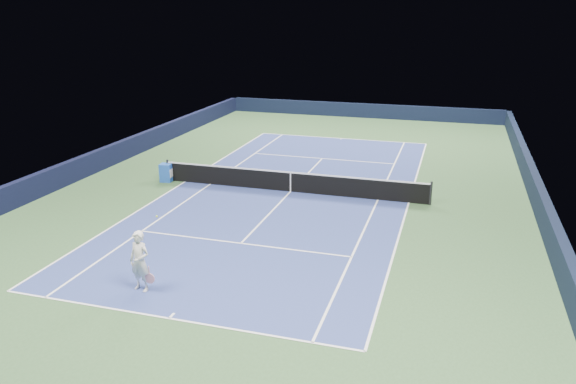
# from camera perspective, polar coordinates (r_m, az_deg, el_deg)

# --- Properties ---
(ground) EXTENTS (40.00, 40.00, 0.00)m
(ground) POSITION_cam_1_polar(r_m,az_deg,el_deg) (26.42, 0.26, 0.03)
(ground) COLOR #2F502C
(ground) RESTS_ON ground
(wall_far) EXTENTS (22.00, 0.35, 1.10)m
(wall_far) POSITION_cam_1_polar(r_m,az_deg,el_deg) (45.13, 7.53, 8.21)
(wall_far) COLOR black
(wall_far) RESTS_ON ground
(wall_right) EXTENTS (0.35, 40.00, 1.10)m
(wall_right) POSITION_cam_1_polar(r_m,az_deg,el_deg) (25.53, 24.25, -0.98)
(wall_right) COLOR black
(wall_right) RESTS_ON ground
(wall_left) EXTENTS (0.35, 40.00, 1.10)m
(wall_left) POSITION_cam_1_polar(r_m,az_deg,el_deg) (31.00, -19.32, 2.79)
(wall_left) COLOR black
(wall_left) RESTS_ON ground
(court_surface) EXTENTS (10.97, 23.77, 0.01)m
(court_surface) POSITION_cam_1_polar(r_m,az_deg,el_deg) (26.42, 0.26, 0.04)
(court_surface) COLOR navy
(court_surface) RESTS_ON ground
(baseline_far) EXTENTS (10.97, 0.08, 0.00)m
(baseline_far) POSITION_cam_1_polar(r_m,az_deg,el_deg) (37.56, 5.46, 5.45)
(baseline_far) COLOR white
(baseline_far) RESTS_ON ground
(baseline_near) EXTENTS (10.97, 0.08, 0.00)m
(baseline_near) POSITION_cam_1_polar(r_m,az_deg,el_deg) (16.33, -11.99, -12.45)
(baseline_near) COLOR white
(baseline_near) RESTS_ON ground
(sideline_doubles_right) EXTENTS (0.08, 23.77, 0.00)m
(sideline_doubles_right) POSITION_cam_1_polar(r_m,az_deg,el_deg) (25.48, 12.17, -1.06)
(sideline_doubles_right) COLOR white
(sideline_doubles_right) RESTS_ON ground
(sideline_doubles_left) EXTENTS (0.08, 23.77, 0.00)m
(sideline_doubles_left) POSITION_cam_1_polar(r_m,az_deg,el_deg) (28.39, -10.41, 1.04)
(sideline_doubles_left) COLOR white
(sideline_doubles_left) RESTS_ON ground
(sideline_singles_right) EXTENTS (0.08, 23.77, 0.00)m
(sideline_singles_right) POSITION_cam_1_polar(r_m,az_deg,el_deg) (25.61, 9.12, -0.78)
(sideline_singles_right) COLOR white
(sideline_singles_right) RESTS_ON ground
(sideline_singles_left) EXTENTS (0.08, 23.77, 0.00)m
(sideline_singles_left) POSITION_cam_1_polar(r_m,az_deg,el_deg) (27.81, -7.89, 0.81)
(sideline_singles_left) COLOR white
(sideline_singles_left) RESTS_ON ground
(service_line_far) EXTENTS (8.23, 0.08, 0.00)m
(service_line_far) POSITION_cam_1_polar(r_m,az_deg,el_deg) (32.35, 3.50, 3.42)
(service_line_far) COLOR white
(service_line_far) RESTS_ON ground
(service_line_near) EXTENTS (8.23, 0.08, 0.00)m
(service_line_near) POSITION_cam_1_polar(r_m,az_deg,el_deg) (20.75, -4.80, -5.21)
(service_line_near) COLOR white
(service_line_near) RESTS_ON ground
(center_service_line) EXTENTS (0.08, 12.80, 0.00)m
(center_service_line) POSITION_cam_1_polar(r_m,az_deg,el_deg) (26.41, 0.26, 0.05)
(center_service_line) COLOR white
(center_service_line) RESTS_ON ground
(center_mark_far) EXTENTS (0.08, 0.30, 0.00)m
(center_mark_far) POSITION_cam_1_polar(r_m,az_deg,el_deg) (37.42, 5.41, 5.40)
(center_mark_far) COLOR white
(center_mark_far) RESTS_ON ground
(center_mark_near) EXTENTS (0.08, 0.30, 0.00)m
(center_mark_near) POSITION_cam_1_polar(r_m,az_deg,el_deg) (16.45, -11.74, -12.20)
(center_mark_near) COLOR white
(center_mark_near) RESTS_ON ground
(tennis_net) EXTENTS (12.90, 0.10, 1.07)m
(tennis_net) POSITION_cam_1_polar(r_m,az_deg,el_deg) (26.26, 0.26, 1.08)
(tennis_net) COLOR black
(tennis_net) RESTS_ON ground
(sponsor_cube) EXTENTS (0.63, 0.56, 0.90)m
(sponsor_cube) POSITION_cam_1_polar(r_m,az_deg,el_deg) (28.52, -12.27, 1.93)
(sponsor_cube) COLOR blue
(sponsor_cube) RESTS_ON ground
(tennis_player) EXTENTS (0.87, 1.32, 2.08)m
(tennis_player) POSITION_cam_1_polar(r_m,az_deg,el_deg) (17.62, -14.82, -6.82)
(tennis_player) COLOR white
(tennis_player) RESTS_ON ground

